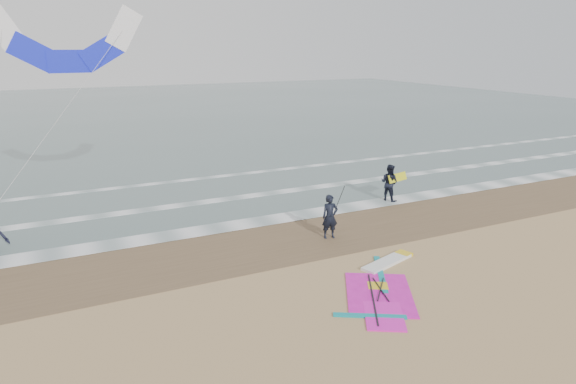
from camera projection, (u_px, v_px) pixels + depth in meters
name	position (u px, v px, depth m)	size (l,w,h in m)	color
ground	(401.00, 297.00, 15.49)	(120.00, 120.00, 0.00)	tan
sea_water	(130.00, 113.00, 56.95)	(120.00, 80.00, 0.02)	#47605E
wet_sand_band	(308.00, 234.00, 20.67)	(120.00, 5.00, 0.01)	brown
foam_waterline	(264.00, 204.00, 24.50)	(120.00, 9.15, 0.02)	white
windsurf_rig	(383.00, 285.00, 16.25)	(4.82, 4.56, 0.12)	white
person_standing	(330.00, 217.00, 20.03)	(0.64, 0.42, 1.76)	black
person_walking	(389.00, 183.00, 24.85)	(0.89, 0.69, 1.82)	black
held_pole	(337.00, 206.00, 20.04)	(0.17, 0.86, 1.82)	black
carried_kiteboard	(397.00, 177.00, 24.86)	(1.30, 0.51, 0.39)	yellow
surf_kite	(67.00, 45.00, 21.25)	(6.77, 3.57, 7.67)	white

